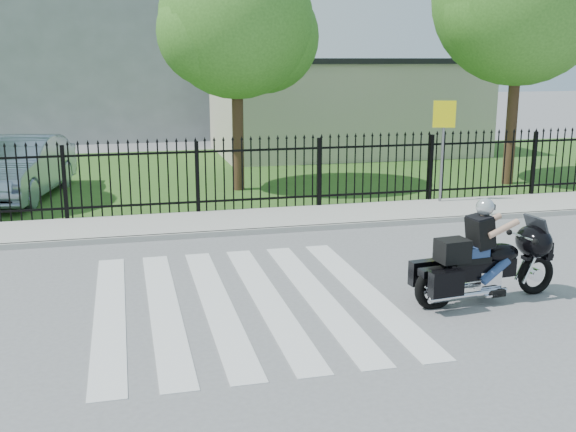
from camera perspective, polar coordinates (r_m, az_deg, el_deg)
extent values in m
plane|color=slate|center=(10.58, -3.89, -7.22)|extent=(120.00, 120.00, 0.00)
cube|color=#ADAAA3|center=(15.31, -7.17, -0.62)|extent=(40.00, 2.00, 0.12)
cube|color=#ADAAA3|center=(14.34, -6.69, -1.55)|extent=(40.00, 0.12, 0.12)
cube|color=#31581E|center=(22.15, -9.34, 3.45)|extent=(40.00, 12.00, 0.02)
cube|color=black|center=(16.21, -7.62, 1.19)|extent=(26.00, 0.04, 0.05)
cube|color=black|center=(16.01, -7.75, 5.40)|extent=(26.00, 0.04, 0.05)
cylinder|color=#382316|center=(19.11, -4.28, 8.33)|extent=(0.32, 0.32, 4.16)
sphere|color=#356C1E|center=(19.07, -4.42, 16.13)|extent=(4.20, 4.20, 4.20)
cylinder|color=#382316|center=(21.04, 18.50, 9.01)|extent=(0.32, 0.32, 4.80)
cube|color=#B9B09A|center=(27.27, 4.79, 9.06)|extent=(10.00, 6.00, 3.50)
cube|color=black|center=(27.20, 4.87, 12.95)|extent=(10.20, 6.20, 0.20)
cube|color=#96989E|center=(35.88, -16.63, 16.35)|extent=(15.00, 10.00, 12.00)
torus|color=black|center=(11.50, 20.24, -4.69)|extent=(0.67, 0.19, 0.66)
torus|color=black|center=(10.43, 12.35, -5.97)|extent=(0.71, 0.22, 0.70)
cube|color=black|center=(10.78, 15.85, -4.37)|extent=(1.26, 0.36, 0.29)
ellipsoid|color=black|center=(10.95, 17.54, -3.03)|extent=(0.63, 0.44, 0.31)
cube|color=black|center=(10.62, 15.07, -3.56)|extent=(0.65, 0.37, 0.10)
cube|color=silver|center=(10.91, 16.41, -5.09)|extent=(0.41, 0.33, 0.29)
ellipsoid|color=black|center=(11.29, 20.09, -2.03)|extent=(0.59, 0.74, 0.51)
cube|color=black|center=(10.41, 13.75, -2.85)|extent=(0.49, 0.41, 0.34)
cube|color=navy|center=(10.66, 15.61, -2.90)|extent=(0.35, 0.32, 0.17)
sphere|color=#B9BDC1|center=(10.56, 16.35, 0.74)|extent=(0.28, 0.28, 0.28)
imported|color=#92A0B8|center=(19.44, -21.83, 3.82)|extent=(2.71, 5.22, 1.64)
cylinder|color=slate|center=(17.50, 12.92, 5.15)|extent=(0.07, 0.07, 2.44)
cube|color=yellow|center=(17.38, 13.13, 8.40)|extent=(0.54, 0.22, 0.67)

